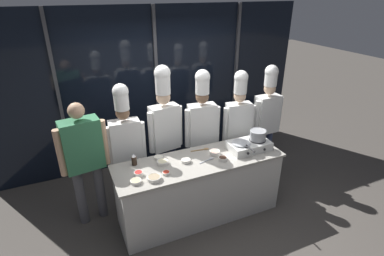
# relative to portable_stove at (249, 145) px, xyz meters

# --- Properties ---
(ground_plane) EXTENTS (24.00, 24.00, 0.00)m
(ground_plane) POSITION_rel_portable_stove_xyz_m (-0.74, 0.02, -0.95)
(ground_plane) COLOR #47423D
(window_wall_back) EXTENTS (5.48, 0.09, 2.70)m
(window_wall_back) POSITION_rel_portable_stove_xyz_m (-0.74, 1.78, 0.40)
(window_wall_back) COLOR black
(window_wall_back) RESTS_ON ground_plane
(demo_counter) EXTENTS (2.24, 0.69, 0.89)m
(demo_counter) POSITION_rel_portable_stove_xyz_m (-0.74, 0.02, -0.50)
(demo_counter) COLOR beige
(demo_counter) RESTS_ON ground_plane
(portable_stove) EXTENTS (0.57, 0.35, 0.13)m
(portable_stove) POSITION_rel_portable_stove_xyz_m (0.00, 0.00, 0.00)
(portable_stove) COLOR silver
(portable_stove) RESTS_ON demo_counter
(frying_pan) EXTENTS (0.26, 0.44, 0.04)m
(frying_pan) POSITION_rel_portable_stove_xyz_m (-0.13, -0.01, 0.08)
(frying_pan) COLOR #ADAFB5
(frying_pan) RESTS_ON portable_stove
(stock_pot) EXTENTS (0.25, 0.22, 0.14)m
(stock_pot) POSITION_rel_portable_stove_xyz_m (0.13, 0.00, 0.14)
(stock_pot) COLOR #93969B
(stock_pot) RESTS_ON portable_stove
(squeeze_bottle_soy) EXTENTS (0.07, 0.07, 0.15)m
(squeeze_bottle_soy) POSITION_rel_portable_stove_xyz_m (-1.55, 0.25, 0.01)
(squeeze_bottle_soy) COLOR #332319
(squeeze_bottle_soy) RESTS_ON demo_counter
(prep_bowl_onion) EXTENTS (0.12, 0.12, 0.04)m
(prep_bowl_onion) POSITION_rel_portable_stove_xyz_m (-0.93, 0.04, -0.04)
(prep_bowl_onion) COLOR silver
(prep_bowl_onion) RESTS_ON demo_counter
(prep_bowl_ginger) EXTENTS (0.13, 0.13, 0.04)m
(prep_bowl_ginger) POSITION_rel_portable_stove_xyz_m (-1.62, -0.15, -0.04)
(prep_bowl_ginger) COLOR silver
(prep_bowl_ginger) RESTS_ON demo_counter
(prep_bowl_garlic) EXTENTS (0.12, 0.12, 0.04)m
(prep_bowl_garlic) POSITION_rel_portable_stove_xyz_m (-1.22, 0.26, -0.04)
(prep_bowl_garlic) COLOR silver
(prep_bowl_garlic) RESTS_ON demo_counter
(prep_bowl_noodles) EXTENTS (0.15, 0.15, 0.05)m
(prep_bowl_noodles) POSITION_rel_portable_stove_xyz_m (-1.21, 0.12, -0.03)
(prep_bowl_noodles) COLOR silver
(prep_bowl_noodles) RESTS_ON demo_counter
(prep_bowl_shrimp) EXTENTS (0.15, 0.15, 0.05)m
(prep_bowl_shrimp) POSITION_rel_portable_stove_xyz_m (-0.50, 0.06, -0.03)
(prep_bowl_shrimp) COLOR silver
(prep_bowl_shrimp) RESTS_ON demo_counter
(prep_bowl_mushrooms) EXTENTS (0.17, 0.17, 0.05)m
(prep_bowl_mushrooms) POSITION_rel_portable_stove_xyz_m (-1.42, -0.17, -0.03)
(prep_bowl_mushrooms) COLOR silver
(prep_bowl_mushrooms) RESTS_ON demo_counter
(prep_bowl_chili_flakes) EXTENTS (0.10, 0.10, 0.04)m
(prep_bowl_chili_flakes) POSITION_rel_portable_stove_xyz_m (-1.25, -0.12, -0.04)
(prep_bowl_chili_flakes) COLOR silver
(prep_bowl_chili_flakes) RESTS_ON demo_counter
(prep_bowl_bell_pepper) EXTENTS (0.11, 0.11, 0.05)m
(prep_bowl_bell_pepper) POSITION_rel_portable_stove_xyz_m (-1.56, -0.01, -0.03)
(prep_bowl_bell_pepper) COLOR silver
(prep_bowl_bell_pepper) RESTS_ON demo_counter
(prep_bowl_soy_glaze) EXTENTS (0.12, 0.12, 0.04)m
(prep_bowl_soy_glaze) POSITION_rel_portable_stove_xyz_m (-0.47, -0.11, -0.04)
(prep_bowl_soy_glaze) COLOR silver
(prep_bowl_soy_glaze) RESTS_ON demo_counter
(serving_spoon_slotted) EXTENTS (0.27, 0.06, 0.02)m
(serving_spoon_slotted) POSITION_rel_portable_stove_xyz_m (-0.58, 0.24, -0.05)
(serving_spoon_slotted) COLOR olive
(serving_spoon_slotted) RESTS_ON demo_counter
(serving_spoon_solid) EXTENTS (0.24, 0.09, 0.02)m
(serving_spoon_solid) POSITION_rel_portable_stove_xyz_m (-0.62, -0.03, -0.05)
(serving_spoon_solid) COLOR #B2B5BA
(serving_spoon_solid) RESTS_ON demo_counter
(person_guest) EXTENTS (0.61, 0.30, 1.71)m
(person_guest) POSITION_rel_portable_stove_xyz_m (-2.11, 0.54, 0.08)
(person_guest) COLOR #4C4C51
(person_guest) RESTS_ON ground_plane
(chef_head) EXTENTS (0.53, 0.23, 1.85)m
(chef_head) POSITION_rel_portable_stove_xyz_m (-1.56, 0.60, 0.12)
(chef_head) COLOR #232326
(chef_head) RESTS_ON ground_plane
(chef_sous) EXTENTS (0.52, 0.26, 2.02)m
(chef_sous) POSITION_rel_portable_stove_xyz_m (-0.99, 0.65, 0.24)
(chef_sous) COLOR #2D3856
(chef_sous) RESTS_ON ground_plane
(chef_line) EXTENTS (0.53, 0.26, 1.92)m
(chef_line) POSITION_rel_portable_stove_xyz_m (-0.44, 0.59, 0.17)
(chef_line) COLOR #4C4C51
(chef_line) RESTS_ON ground_plane
(chef_pastry) EXTENTS (0.50, 0.26, 1.86)m
(chef_pastry) POSITION_rel_portable_stove_xyz_m (0.15, 0.54, 0.14)
(chef_pastry) COLOR #4C4C51
(chef_pastry) RESTS_ON ground_plane
(chef_apprentice) EXTENTS (0.52, 0.22, 1.87)m
(chef_apprentice) POSITION_rel_portable_stove_xyz_m (0.72, 0.58, 0.15)
(chef_apprentice) COLOR #2D3856
(chef_apprentice) RESTS_ON ground_plane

